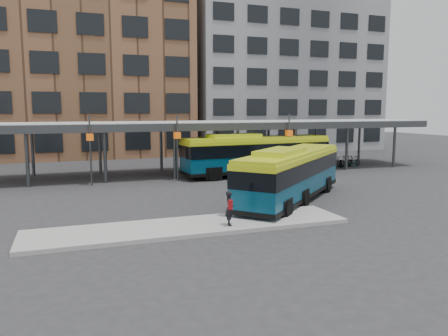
# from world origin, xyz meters

# --- Properties ---
(ground) EXTENTS (120.00, 120.00, 0.00)m
(ground) POSITION_xyz_m (0.00, 0.00, 0.00)
(ground) COLOR #28282B
(ground) RESTS_ON ground
(boarding_island) EXTENTS (14.00, 3.00, 0.18)m
(boarding_island) POSITION_xyz_m (-5.50, -3.00, 0.09)
(boarding_island) COLOR gray
(boarding_island) RESTS_ON ground
(canopy) EXTENTS (40.00, 6.53, 4.80)m
(canopy) POSITION_xyz_m (-0.06, 12.87, 3.91)
(canopy) COLOR #999B9E
(canopy) RESTS_ON ground
(building_brick) EXTENTS (26.00, 14.00, 22.00)m
(building_brick) POSITION_xyz_m (-10.00, 32.00, 11.00)
(building_brick) COLOR brown
(building_brick) RESTS_ON ground
(building_grey) EXTENTS (24.00, 14.00, 20.00)m
(building_grey) POSITION_xyz_m (16.00, 32.00, 10.00)
(building_grey) COLOR slate
(building_grey) RESTS_ON ground
(bus_front) EXTENTS (9.87, 9.41, 3.10)m
(bus_front) POSITION_xyz_m (1.31, 0.56, 1.62)
(bus_front) COLOR #073A52
(bus_front) RESTS_ON ground
(bus_rear) EXTENTS (12.13, 3.54, 3.30)m
(bus_rear) POSITION_xyz_m (3.46, 10.29, 1.72)
(bus_rear) COLOR #073A52
(bus_rear) RESTS_ON ground
(pedestrian) EXTENTS (0.46, 0.64, 1.51)m
(pedestrian) POSITION_xyz_m (-3.97, -3.70, 0.95)
(pedestrian) COLOR black
(pedestrian) RESTS_ON boarding_island
(bike_rack) EXTENTS (4.56, 1.33, 1.07)m
(bike_rack) POSITION_xyz_m (12.55, 12.08, 0.48)
(bike_rack) COLOR slate
(bike_rack) RESTS_ON ground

